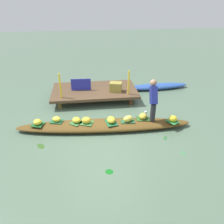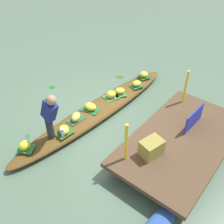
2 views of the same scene
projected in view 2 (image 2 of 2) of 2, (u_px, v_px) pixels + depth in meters
name	position (u px, v px, depth m)	size (l,w,h in m)	color
canal_water	(98.00, 114.00, 6.86)	(40.00, 40.00, 0.00)	#4E6651
dock_platform	(181.00, 140.00, 5.65)	(3.20, 1.80, 0.38)	#503A27
vendor_boat	(98.00, 110.00, 6.78)	(5.25, 0.75, 0.23)	#563C18
leaf_mat_0	(111.00, 97.00, 7.03)	(0.38, 0.31, 0.01)	#3C7F40
banana_bunch_0	(111.00, 94.00, 6.97)	(0.27, 0.24, 0.19)	gold
leaf_mat_1	(26.00, 148.00, 5.58)	(0.35, 0.28, 0.01)	#2D813C
banana_bunch_1	(25.00, 145.00, 5.52)	(0.25, 0.22, 0.19)	yellow
leaf_mat_2	(64.00, 133.00, 5.96)	(0.39, 0.30, 0.01)	#2B5823
banana_bunch_2	(64.00, 130.00, 5.90)	(0.28, 0.23, 0.17)	gold
leaf_mat_3	(144.00, 77.00, 7.84)	(0.33, 0.32, 0.01)	#1D5625
banana_bunch_3	(144.00, 74.00, 7.79)	(0.24, 0.24, 0.16)	gold
leaf_mat_4	(137.00, 86.00, 7.46)	(0.36, 0.28, 0.01)	#1F6134
banana_bunch_4	(137.00, 83.00, 7.41)	(0.26, 0.21, 0.15)	yellow
leaf_mat_5	(120.00, 93.00, 7.17)	(0.36, 0.30, 0.01)	#387238
banana_bunch_5	(120.00, 91.00, 7.12)	(0.26, 0.23, 0.16)	gold
leaf_mat_6	(76.00, 120.00, 6.31)	(0.42, 0.24, 0.01)	#285732
banana_bunch_6	(76.00, 117.00, 6.25)	(0.30, 0.19, 0.18)	#F0DA4F
leaf_mat_7	(91.00, 109.00, 6.61)	(0.44, 0.31, 0.01)	#1F5E35
banana_bunch_7	(90.00, 107.00, 6.56)	(0.31, 0.24, 0.18)	yellow
vendor_person	(50.00, 114.00, 5.39)	(0.21, 0.49, 1.22)	#28282D
water_bottle	(63.00, 133.00, 5.81)	(0.08, 0.08, 0.22)	silver
market_banner	(194.00, 119.00, 5.78)	(0.74, 0.03, 0.44)	#242B9F
railing_post_west	(185.00, 87.00, 6.36)	(0.06, 0.06, 0.88)	yellow
railing_post_east	(126.00, 142.00, 4.91)	(0.06, 0.06, 0.88)	yellow
produce_crate	(152.00, 148.00, 5.17)	(0.44, 0.32, 0.34)	olive
drifting_plant_0	(120.00, 77.00, 8.27)	(0.28, 0.16, 0.01)	#2E531C
drifting_plant_1	(52.00, 87.00, 7.81)	(0.18, 0.19, 0.01)	#116419
drifting_plant_2	(28.00, 136.00, 6.19)	(0.22, 0.11, 0.01)	#2D5D32
drifting_plant_3	(1.00, 128.00, 6.41)	(0.18, 0.19, 0.01)	#416F4B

